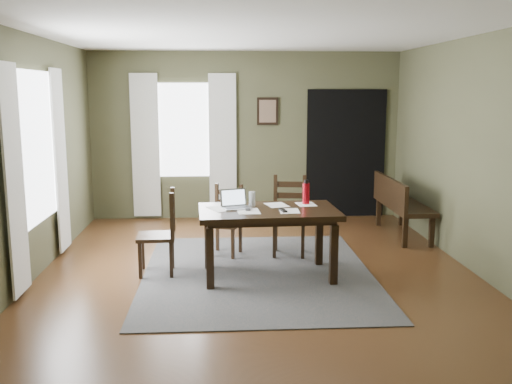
{
  "coord_description": "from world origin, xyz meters",
  "views": [
    {
      "loc": [
        -0.4,
        -6.29,
        2.07
      ],
      "look_at": [
        0.0,
        0.3,
        0.9
      ],
      "focal_mm": 40.0,
      "sensor_mm": 36.0,
      "label": 1
    }
  ],
  "objects": [
    {
      "name": "ground",
      "position": [
        0.0,
        0.0,
        -0.01
      ],
      "size": [
        5.0,
        6.0,
        0.01
      ],
      "color": "#492C16"
    },
    {
      "name": "tv_remote",
      "position": [
        0.26,
        -0.23,
        0.79
      ],
      "size": [
        0.08,
        0.19,
        0.02
      ],
      "primitive_type": "cube",
      "rotation": [
        0.0,
        0.0,
        0.16
      ],
      "color": "black",
      "rests_on": "dining_table"
    },
    {
      "name": "window_left",
      "position": [
        -2.47,
        0.2,
        1.45
      ],
      "size": [
        0.01,
        1.3,
        1.7
      ],
      "color": "white",
      "rests_on": "ground"
    },
    {
      "name": "water_bottle",
      "position": [
        0.57,
        0.15,
        0.91
      ],
      "size": [
        0.1,
        0.1,
        0.28
      ],
      "rotation": [
        0.0,
        0.0,
        0.19
      ],
      "color": "#B30D1A",
      "rests_on": "dining_table"
    },
    {
      "name": "chair_end",
      "position": [
        -1.1,
        0.04,
        0.48
      ],
      "size": [
        0.44,
        0.44,
        0.96
      ],
      "rotation": [
        0.0,
        0.0,
        -1.52
      ],
      "color": "black",
      "rests_on": "rug"
    },
    {
      "name": "bench",
      "position": [
        2.14,
        1.62,
        0.51
      ],
      "size": [
        0.48,
        1.5,
        0.85
      ],
      "rotation": [
        0.0,
        0.0,
        1.57
      ],
      "color": "black",
      "rests_on": "ground"
    },
    {
      "name": "paper_b",
      "position": [
        0.33,
        -0.23,
        0.78
      ],
      "size": [
        0.22,
        0.28,
        0.0
      ],
      "primitive_type": "cube",
      "rotation": [
        0.0,
        0.0,
        -0.02
      ],
      "color": "white",
      "rests_on": "dining_table"
    },
    {
      "name": "chair_back_right",
      "position": [
        0.46,
        0.77,
        0.49
      ],
      "size": [
        0.5,
        0.5,
        1.0
      ],
      "rotation": [
        0.0,
        0.0,
        -0.15
      ],
      "color": "black",
      "rests_on": "rug"
    },
    {
      "name": "laptop",
      "position": [
        -0.26,
        -0.02,
        0.83
      ],
      "size": [
        0.36,
        0.32,
        0.21
      ],
      "rotation": [
        0.0,
        0.0,
        0.29
      ],
      "color": "#B7B7BC",
      "rests_on": "dining_table"
    },
    {
      "name": "curtain_back_left",
      "position": [
        -1.62,
        2.94,
        1.2
      ],
      "size": [
        0.44,
        0.03,
        2.3
      ],
      "color": "silver",
      "rests_on": "ground"
    },
    {
      "name": "framed_picture",
      "position": [
        0.35,
        2.97,
        1.75
      ],
      "size": [
        0.34,
        0.03,
        0.44
      ],
      "color": "black",
      "rests_on": "ground"
    },
    {
      "name": "window_back",
      "position": [
        -1.0,
        2.97,
        1.45
      ],
      "size": [
        1.0,
        0.01,
        1.5
      ],
      "color": "white",
      "rests_on": "ground"
    },
    {
      "name": "chair_back_left",
      "position": [
        -0.35,
        0.81,
        0.44
      ],
      "size": [
        0.49,
        0.49,
        0.89
      ],
      "rotation": [
        0.0,
        0.0,
        -0.34
      ],
      "color": "black",
      "rests_on": "rug"
    },
    {
      "name": "curtain_left_far",
      "position": [
        -2.44,
        1.02,
        1.2
      ],
      "size": [
        0.03,
        0.48,
        2.3
      ],
      "color": "silver",
      "rests_on": "ground"
    },
    {
      "name": "paper_a",
      "position": [
        -0.4,
        -0.05,
        0.78
      ],
      "size": [
        0.37,
        0.41,
        0.0
      ],
      "primitive_type": "cube",
      "rotation": [
        0.0,
        0.0,
        0.45
      ],
      "color": "white",
      "rests_on": "dining_table"
    },
    {
      "name": "paper_c",
      "position": [
        0.23,
        0.1,
        0.78
      ],
      "size": [
        0.29,
        0.34,
        0.0
      ],
      "primitive_type": "cube",
      "rotation": [
        0.0,
        0.0,
        0.26
      ],
      "color": "white",
      "rests_on": "dining_table"
    },
    {
      "name": "computer_mouse",
      "position": [
        -0.12,
        -0.17,
        0.79
      ],
      "size": [
        0.05,
        0.09,
        0.03
      ],
      "primitive_type": "cube",
      "rotation": [
        0.0,
        0.0,
        0.0
      ],
      "color": "#3F3F42",
      "rests_on": "dining_table"
    },
    {
      "name": "dining_table",
      "position": [
        0.11,
        -0.11,
        0.68
      ],
      "size": [
        1.58,
        1.0,
        0.77
      ],
      "rotation": [
        0.0,
        0.0,
        0.05
      ],
      "color": "black",
      "rests_on": "rug"
    },
    {
      "name": "curtain_left_near",
      "position": [
        -2.44,
        -0.62,
        1.2
      ],
      "size": [
        0.03,
        0.48,
        2.3
      ],
      "color": "silver",
      "rests_on": "ground"
    },
    {
      "name": "paper_e",
      "position": [
        -0.11,
        -0.23,
        0.78
      ],
      "size": [
        0.26,
        0.32,
        0.0
      ],
      "primitive_type": "cube",
      "rotation": [
        0.0,
        0.0,
        0.07
      ],
      "color": "white",
      "rests_on": "dining_table"
    },
    {
      "name": "doorway_back",
      "position": [
        1.65,
        2.97,
        1.05
      ],
      "size": [
        1.3,
        0.03,
        2.1
      ],
      "color": "black",
      "rests_on": "ground"
    },
    {
      "name": "rug",
      "position": [
        0.0,
        0.0,
        0.01
      ],
      "size": [
        2.6,
        3.2,
        0.01
      ],
      "color": "#3D3D3D",
      "rests_on": "ground"
    },
    {
      "name": "drinking_glass",
      "position": [
        -0.06,
        0.08,
        0.86
      ],
      "size": [
        0.08,
        0.08,
        0.16
      ],
      "primitive_type": "cylinder",
      "rotation": [
        0.0,
        0.0,
        0.08
      ],
      "color": "silver",
      "rests_on": "dining_table"
    },
    {
      "name": "paper_d",
      "position": [
        0.57,
        0.13,
        0.78
      ],
      "size": [
        0.23,
        0.29,
        0.0
      ],
      "primitive_type": "cube",
      "rotation": [
        0.0,
        0.0,
        0.11
      ],
      "color": "white",
      "rests_on": "dining_table"
    },
    {
      "name": "room_shell",
      "position": [
        0.0,
        0.0,
        1.8
      ],
      "size": [
        5.02,
        6.02,
        2.71
      ],
      "color": "#4A4B31",
      "rests_on": "ground"
    },
    {
      "name": "curtain_back_right",
      "position": [
        -0.38,
        2.94,
        1.2
      ],
      "size": [
        0.44,
        0.03,
        2.3
      ],
      "color": "silver",
      "rests_on": "ground"
    }
  ]
}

